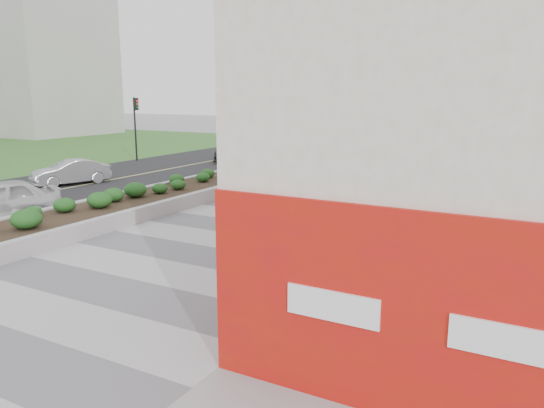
{
  "coord_description": "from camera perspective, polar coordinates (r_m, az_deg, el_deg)",
  "views": [
    {
      "loc": [
        8.66,
        -9.68,
        4.46
      ],
      "look_at": [
        0.92,
        4.33,
        1.1
      ],
      "focal_mm": 35.0,
      "sensor_mm": 36.0,
      "label": 1
    }
  ],
  "objects": [
    {
      "name": "ground",
      "position": [
        13.74,
        -12.28,
        -7.38
      ],
      "size": [
        160.0,
        160.0,
        0.0
      ],
      "primitive_type": "plane",
      "color": "gray",
      "rests_on": "ground"
    },
    {
      "name": "distant_bldg_north_l",
      "position": [
        66.34,
        17.66,
        16.11
      ],
      "size": [
        16.0,
        12.0,
        20.0
      ],
      "primitive_type": "cube",
      "color": "#ADAAA3",
      "rests_on": "ground"
    },
    {
      "name": "walkway",
      "position": [
        15.99,
        -5.2,
        -4.38
      ],
      "size": [
        8.0,
        36.0,
        0.01
      ],
      "primitive_type": "cube",
      "color": "#A8A8AD",
      "rests_on": "ground"
    },
    {
      "name": "car_silver",
      "position": [
        28.19,
        -20.83,
        3.23
      ],
      "size": [
        2.55,
        3.93,
        1.22
      ],
      "primitive_type": "imported",
      "rotation": [
        0.0,
        0.0,
        -0.37
      ],
      "color": "#AFB0B7",
      "rests_on": "ground"
    },
    {
      "name": "building",
      "position": [
        18.74,
        24.11,
        9.36
      ],
      "size": [
        6.04,
        24.08,
        8.0
      ],
      "color": "beige",
      "rests_on": "ground"
    },
    {
      "name": "skateboarder",
      "position": [
        22.61,
        10.03,
        2.16
      ],
      "size": [
        0.55,
        0.75,
        1.43
      ],
      "rotation": [
        0.0,
        0.0,
        0.26
      ],
      "color": "beige",
      "rests_on": "ground"
    },
    {
      "name": "distant_bldg_west_a",
      "position": [
        67.06,
        -25.56,
        16.34
      ],
      "size": [
        18.0,
        12.0,
        22.0
      ],
      "primitive_type": "cube",
      "color": "#ADAAA3",
      "rests_on": "ground"
    },
    {
      "name": "traffic_signal_far",
      "position": [
        36.67,
        -14.47,
        8.82
      ],
      "size": [
        0.33,
        0.28,
        4.2
      ],
      "color": "black",
      "rests_on": "ground"
    },
    {
      "name": "manhole_cover",
      "position": [
        15.73,
        -3.69,
        -4.64
      ],
      "size": [
        0.44,
        0.44,
        0.01
      ],
      "primitive_type": "cylinder",
      "color": "#595654",
      "rests_on": "ground"
    },
    {
      "name": "planter",
      "position": [
        22.25,
        -11.21,
        1.16
      ],
      "size": [
        3.0,
        18.0,
        0.9
      ],
      "color": "#9E9EA0",
      "rests_on": "ground"
    },
    {
      "name": "car_dark",
      "position": [
        35.76,
        -2.9,
        5.89
      ],
      "size": [
        2.33,
        5.31,
        1.52
      ],
      "primitive_type": "imported",
      "rotation": [
        0.0,
        0.0,
        -0.04
      ],
      "color": "black",
      "rests_on": "ground"
    },
    {
      "name": "traffic_signal_near",
      "position": [
        31.53,
        -1.39,
        8.76
      ],
      "size": [
        0.33,
        0.28,
        4.2
      ],
      "color": "black",
      "rests_on": "ground"
    },
    {
      "name": "street",
      "position": [
        26.93,
        -21.84,
        1.46
      ],
      "size": [
        10.0,
        40.0,
        0.0
      ],
      "primitive_type": "cube",
      "color": "black",
      "rests_on": "ground"
    }
  ]
}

